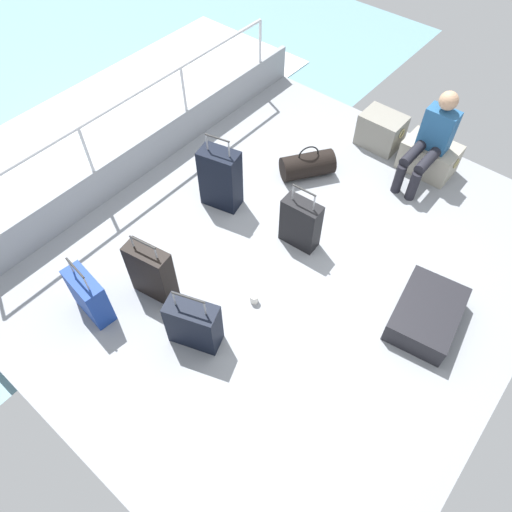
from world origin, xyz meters
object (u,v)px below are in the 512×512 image
at_px(suitcase_2, 301,223).
at_px(suitcase_3, 194,324).
at_px(suitcase_0, 151,272).
at_px(cargo_crate_0, 381,130).
at_px(cargo_crate_1, 429,157).
at_px(paper_cup, 254,298).
at_px(duffel_bag, 307,165).
at_px(suitcase_5, 220,179).
at_px(passenger_seated, 431,139).
at_px(suitcase_1, 89,296).
at_px(suitcase_4, 427,314).

distance_m(suitcase_2, suitcase_3, 1.51).
distance_m(suitcase_0, suitcase_3, 0.67).
xyz_separation_m(cargo_crate_0, cargo_crate_1, (0.67, -0.04, -0.02)).
bearing_deg(paper_cup, duffel_bag, 110.51).
bearing_deg(suitcase_5, passenger_seated, 49.96).
distance_m(cargo_crate_1, suitcase_0, 3.47).
distance_m(suitcase_1, suitcase_3, 1.02).
distance_m(passenger_seated, suitcase_4, 2.02).
xyz_separation_m(suitcase_3, paper_cup, (0.15, 0.64, -0.21)).
bearing_deg(cargo_crate_1, suitcase_4, -62.86).
xyz_separation_m(passenger_seated, paper_cup, (-0.38, -2.57, -0.51)).
distance_m(suitcase_2, suitcase_5, 1.01).
height_order(suitcase_4, suitcase_5, suitcase_5).
height_order(suitcase_3, suitcase_5, suitcase_5).
xyz_separation_m(cargo_crate_1, passenger_seated, (-0.00, -0.18, 0.37)).
distance_m(suitcase_0, suitcase_4, 2.56).
distance_m(cargo_crate_1, suitcase_3, 3.42).
distance_m(suitcase_3, duffel_bag, 2.45).
distance_m(suitcase_1, suitcase_4, 3.08).
xyz_separation_m(passenger_seated, suitcase_1, (-1.46, -3.60, -0.30)).
xyz_separation_m(cargo_crate_0, suitcase_2, (0.18, -1.91, 0.07)).
bearing_deg(cargo_crate_0, cargo_crate_1, -3.50).
distance_m(suitcase_3, paper_cup, 0.69).
bearing_deg(suitcase_2, paper_cup, -82.38).
distance_m(suitcase_3, suitcase_5, 1.72).
height_order(suitcase_0, suitcase_4, suitcase_0).
relative_size(suitcase_0, suitcase_5, 0.84).
xyz_separation_m(passenger_seated, suitcase_2, (-0.49, -1.69, -0.27)).
bearing_deg(cargo_crate_1, paper_cup, -97.81).
xyz_separation_m(suitcase_5, paper_cup, (1.12, -0.78, -0.31)).
distance_m(passenger_seated, suitcase_5, 2.34).
relative_size(passenger_seated, suitcase_2, 1.41).
bearing_deg(suitcase_3, cargo_crate_0, 92.51).
bearing_deg(passenger_seated, paper_cup, -98.35).
bearing_deg(cargo_crate_1, cargo_crate_0, 176.50).
bearing_deg(suitcase_4, suitcase_2, 178.94).
distance_m(cargo_crate_0, suitcase_1, 3.90).
xyz_separation_m(cargo_crate_0, suitcase_4, (1.65, -1.94, -0.09)).
relative_size(suitcase_0, suitcase_3, 1.09).
height_order(cargo_crate_1, suitcase_3, suitcase_3).
relative_size(cargo_crate_1, paper_cup, 6.51).
bearing_deg(cargo_crate_1, passenger_seated, -90.00).
distance_m(passenger_seated, suitcase_3, 3.26).
xyz_separation_m(passenger_seated, duffel_bag, (-1.03, -0.81, -0.41)).
distance_m(suitcase_1, suitcase_5, 1.82).
relative_size(suitcase_0, paper_cup, 7.60).
bearing_deg(suitcase_5, suitcase_2, 5.20).
height_order(cargo_crate_1, suitcase_5, suitcase_5).
relative_size(suitcase_2, duffel_bag, 1.14).
bearing_deg(cargo_crate_1, suitcase_5, -127.36).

